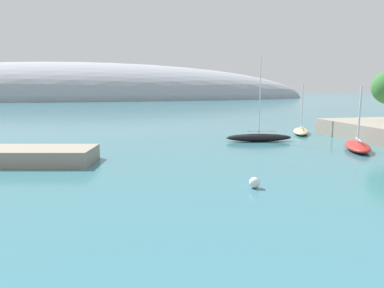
{
  "coord_description": "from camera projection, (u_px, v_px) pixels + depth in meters",
  "views": [
    {
      "loc": [
        -5.75,
        -5.46,
        6.92
      ],
      "look_at": [
        1.51,
        27.48,
        1.48
      ],
      "focal_mm": 33.89,
      "sensor_mm": 36.0,
      "label": 1
    }
  ],
  "objects": [
    {
      "name": "mooring_buoy_white",
      "position": [
        254.0,
        183.0,
        24.7
      ],
      "size": [
        0.75,
        0.75,
        0.75
      ],
      "primitive_type": "sphere",
      "color": "silver",
      "rests_on": "water"
    },
    {
      "name": "sailboat_sand_outer_mooring",
      "position": [
        301.0,
        131.0,
        52.68
      ],
      "size": [
        5.37,
        7.57,
        7.22
      ],
      "rotation": [
        0.0,
        0.0,
        1.08
      ],
      "color": "#C6B284",
      "rests_on": "water"
    },
    {
      "name": "sailboat_black_mid_mooring",
      "position": [
        259.0,
        137.0,
        45.4
      ],
      "size": [
        8.42,
        2.96,
        10.44
      ],
      "rotation": [
        0.0,
        0.0,
        2.98
      ],
      "color": "black",
      "rests_on": "water"
    },
    {
      "name": "sailboat_red_near_shore",
      "position": [
        357.0,
        146.0,
        39.13
      ],
      "size": [
        5.39,
        7.44,
        6.93
      ],
      "rotation": [
        0.0,
        0.0,
        1.09
      ],
      "color": "red",
      "rests_on": "water"
    },
    {
      "name": "distant_ridge",
      "position": [
        72.0,
        99.0,
        187.78
      ],
      "size": [
        256.7,
        72.12,
        37.58
      ],
      "primitive_type": "ellipsoid",
      "color": "#999EA8",
      "rests_on": "ground"
    }
  ]
}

